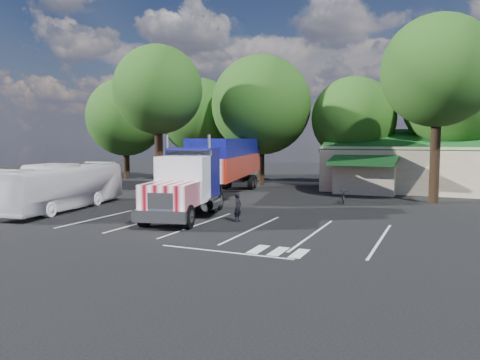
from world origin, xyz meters
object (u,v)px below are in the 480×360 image
at_px(bicycle, 344,196).
at_px(silver_sedan, 385,183).
at_px(semi_truck, 220,163).
at_px(tour_bus, 63,187).
at_px(woman, 238,207).

xyz_separation_m(bicycle, silver_sedan, (1.91, 8.15, 0.31)).
bearing_deg(bicycle, semi_truck, 178.17).
bearing_deg(tour_bus, semi_truck, 42.06).
relative_size(semi_truck, silver_sedan, 4.90).
xyz_separation_m(woman, bicycle, (3.90, 10.16, -0.35)).
bearing_deg(woman, bicycle, -20.10).
bearing_deg(semi_truck, bicycle, -1.05).
relative_size(semi_truck, tour_bus, 2.14).
distance_m(semi_truck, silver_sedan, 15.04).
height_order(semi_truck, woman, semi_truck).
height_order(semi_truck, tour_bus, semi_truck).
height_order(woman, tour_bus, tour_bus).
distance_m(woman, silver_sedan, 19.21).
bearing_deg(bicycle, tour_bus, -159.94).
xyz_separation_m(tour_bus, silver_sedan, (18.20, 18.84, -0.74)).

